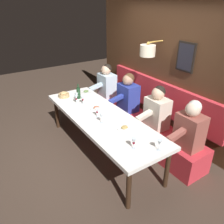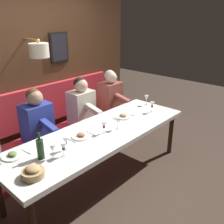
# 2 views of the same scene
# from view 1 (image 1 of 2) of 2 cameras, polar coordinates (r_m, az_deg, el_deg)

# --- Properties ---
(ground_plane) EXTENTS (12.00, 12.00, 0.00)m
(ground_plane) POSITION_cam_1_polar(r_m,az_deg,el_deg) (4.22, -2.65, -9.92)
(ground_plane) COLOR #423328
(dining_table) EXTENTS (0.90, 2.74, 0.74)m
(dining_table) POSITION_cam_1_polar(r_m,az_deg,el_deg) (3.85, -2.87, -1.82)
(dining_table) COLOR white
(dining_table) RESTS_ON ground_plane
(banquette_bench) EXTENTS (0.52, 2.94, 0.45)m
(banquette_bench) POSITION_cam_1_polar(r_m,az_deg,el_deg) (4.53, 7.00, -3.83)
(banquette_bench) COLOR red
(banquette_bench) RESTS_ON ground_plane
(back_wall_panel) EXTENTS (0.59, 4.14, 2.90)m
(back_wall_panel) POSITION_cam_1_polar(r_m,az_deg,el_deg) (4.45, 13.64, 11.06)
(back_wall_panel) COLOR #51331E
(back_wall_panel) RESTS_ON ground_plane
(diner_nearest) EXTENTS (0.60, 0.40, 0.79)m
(diner_nearest) POSITION_cam_1_polar(r_m,az_deg,el_deg) (3.56, 19.39, -3.55)
(diner_nearest) COLOR #934C42
(diner_nearest) RESTS_ON banquette_bench
(diner_near) EXTENTS (0.60, 0.40, 0.79)m
(diner_near) POSITION_cam_1_polar(r_m,az_deg,el_deg) (3.96, 11.45, 0.76)
(diner_near) COLOR beige
(diner_near) RESTS_ON banquette_bench
(diner_middle) EXTENTS (0.60, 0.40, 0.79)m
(diner_middle) POSITION_cam_1_polar(r_m,az_deg,el_deg) (4.53, 4.12, 4.71)
(diner_middle) COLOR #283893
(diner_middle) RESTS_ON banquette_bench
(diner_far) EXTENTS (0.60, 0.40, 0.79)m
(diner_far) POSITION_cam_1_polar(r_m,az_deg,el_deg) (5.16, -1.39, 7.60)
(diner_far) COLOR silver
(diner_far) RESTS_ON banquette_bench
(place_setting_0) EXTENTS (0.24, 0.33, 0.05)m
(place_setting_0) POSITION_cam_1_polar(r_m,az_deg,el_deg) (4.80, -6.66, 5.10)
(place_setting_0) COLOR silver
(place_setting_0) RESTS_ON dining_table
(place_setting_1) EXTENTS (0.24, 0.31, 0.05)m
(place_setting_1) POSITION_cam_1_polar(r_m,az_deg,el_deg) (4.06, -4.00, 0.99)
(place_setting_1) COLOR white
(place_setting_1) RESTS_ON dining_table
(place_setting_2) EXTENTS (0.24, 0.32, 0.05)m
(place_setting_2) POSITION_cam_1_polar(r_m,az_deg,el_deg) (3.44, 3.23, -4.15)
(place_setting_2) COLOR white
(place_setting_2) RESTS_ON dining_table
(wine_glass_0) EXTENTS (0.07, 0.07, 0.16)m
(wine_glass_0) POSITION_cam_1_polar(r_m,az_deg,el_deg) (2.99, 12.06, -7.77)
(wine_glass_0) COLOR silver
(wine_glass_0) RESTS_ON dining_table
(wine_glass_1) EXTENTS (0.07, 0.07, 0.16)m
(wine_glass_1) POSITION_cam_1_polar(r_m,az_deg,el_deg) (4.23, -7.52, 3.45)
(wine_glass_1) COLOR silver
(wine_glass_1) RESTS_ON dining_table
(wine_glass_2) EXTENTS (0.07, 0.07, 0.16)m
(wine_glass_2) POSITION_cam_1_polar(r_m,az_deg,el_deg) (4.28, -9.19, 3.62)
(wine_glass_2) COLOR silver
(wine_glass_2) RESTS_ON dining_table
(wine_glass_3) EXTENTS (0.07, 0.07, 0.16)m
(wine_glass_3) POSITION_cam_1_polar(r_m,az_deg,el_deg) (3.74, -3.85, 0.33)
(wine_glass_3) COLOR silver
(wine_glass_3) RESTS_ON dining_table
(wine_glass_4) EXTENTS (0.07, 0.07, 0.16)m
(wine_glass_4) POSITION_cam_1_polar(r_m,az_deg,el_deg) (4.39, -9.10, 4.23)
(wine_glass_4) COLOR silver
(wine_glass_4) RESTS_ON dining_table
(wine_glass_5) EXTENTS (0.07, 0.07, 0.16)m
(wine_glass_5) POSITION_cam_1_polar(r_m,az_deg,el_deg) (3.56, -2.72, -1.15)
(wine_glass_5) COLOR silver
(wine_glass_5) RESTS_ON dining_table
(wine_glass_6) EXTENTS (0.07, 0.07, 0.16)m
(wine_glass_6) POSITION_cam_1_polar(r_m,az_deg,el_deg) (2.98, 5.60, -7.48)
(wine_glass_6) COLOR silver
(wine_glass_6) RESTS_ON dining_table
(wine_bottle) EXTENTS (0.08, 0.08, 0.30)m
(wine_bottle) POSITION_cam_1_polar(r_m,az_deg,el_deg) (4.50, -8.58, 4.84)
(wine_bottle) COLOR #19381E
(wine_bottle) RESTS_ON dining_table
(bread_bowl) EXTENTS (0.22, 0.22, 0.12)m
(bread_bowl) POSITION_cam_1_polar(r_m,az_deg,el_deg) (4.64, -12.24, 4.35)
(bread_bowl) COLOR tan
(bread_bowl) RESTS_ON dining_table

